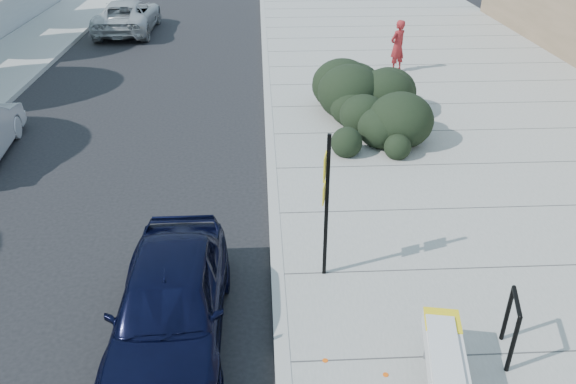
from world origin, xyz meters
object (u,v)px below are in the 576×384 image
sign_post (326,199)px  suv_silver (128,16)px  bench (449,380)px  bike_rack (512,322)px  sedan_navy (170,303)px  pedestrian (397,46)px

sign_post → suv_silver: (-6.78, 18.08, -0.92)m
sign_post → suv_silver: 19.34m
sign_post → bench: bearing=-54.4°
bike_rack → sedan_navy: sedan_navy is taller
bench → bike_rack: bike_rack is taller
sign_post → suv_silver: bearing=123.6°
bench → suv_silver: suv_silver is taller
sign_post → pedestrian: sign_post is taller
sedan_navy → suv_silver: bearing=102.5°
bench → pedestrian: size_ratio=1.37×
suv_silver → pedestrian: 12.52m
sedan_navy → bench: bearing=-24.8°
bench → sedan_navy: size_ratio=0.60×
bike_rack → pedestrian: pedestrian is taller
bench → sedan_navy: 3.97m
pedestrian → sedan_navy: bearing=28.6°
bike_rack → pedestrian: (1.36, 13.30, 0.28)m
pedestrian → sign_post: bearing=36.3°
sign_post → pedestrian: size_ratio=1.48×
pedestrian → bike_rack: bearing=48.7°
bench → sedan_navy: bearing=166.1°
bike_rack → suv_silver: bearing=129.7°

